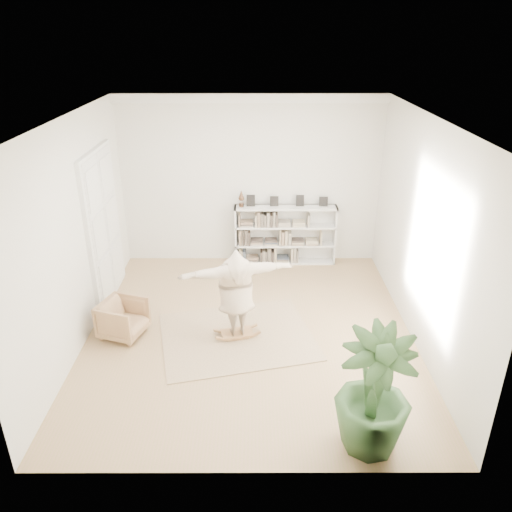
{
  "coord_description": "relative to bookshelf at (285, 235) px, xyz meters",
  "views": [
    {
      "loc": [
        0.09,
        -7.27,
        4.8
      ],
      "look_at": [
        0.11,
        0.4,
        1.25
      ],
      "focal_mm": 35.0,
      "sensor_mm": 36.0,
      "label": 1
    }
  ],
  "objects": [
    {
      "name": "bookshelf",
      "position": [
        0.0,
        0.0,
        0.0
      ],
      "size": [
        2.2,
        0.35,
        1.64
      ],
      "color": "silver",
      "rests_on": "floor"
    },
    {
      "name": "houseplant",
      "position": [
        0.77,
        -5.37,
        0.19
      ],
      "size": [
        1.0,
        1.0,
        1.65
      ],
      "primitive_type": "imported",
      "rotation": [
        0.0,
        0.0,
        -0.09
      ],
      "color": "#2F5028",
      "rests_on": "floor"
    },
    {
      "name": "rug",
      "position": [
        -0.96,
        -2.97,
        -0.63
      ],
      "size": [
        2.89,
        2.52,
        0.02
      ],
      "primitive_type": "cube",
      "rotation": [
        0.0,
        0.0,
        0.23
      ],
      "color": "tan",
      "rests_on": "floor"
    },
    {
      "name": "room_shell",
      "position": [
        -0.74,
        0.12,
        2.87
      ],
      "size": [
        6.0,
        6.0,
        6.0
      ],
      "color": "silver",
      "rests_on": "floor"
    },
    {
      "name": "armchair",
      "position": [
        -2.88,
        -2.91,
        -0.32
      ],
      "size": [
        0.88,
        0.87,
        0.64
      ],
      "primitive_type": "imported",
      "rotation": [
        0.0,
        0.0,
        1.25
      ],
      "color": "tan",
      "rests_on": "floor"
    },
    {
      "name": "floor",
      "position": [
        -0.74,
        -2.82,
        -0.64
      ],
      "size": [
        6.0,
        6.0,
        0.0
      ],
      "primitive_type": "plane",
      "color": "#9F8452",
      "rests_on": "ground"
    },
    {
      "name": "person",
      "position": [
        -0.96,
        -2.97,
        0.26
      ],
      "size": [
        1.94,
        0.93,
        1.53
      ],
      "primitive_type": "imported",
      "rotation": [
        0.0,
        0.0,
        3.37
      ],
      "color": "#CAB297",
      "rests_on": "rocker_board"
    },
    {
      "name": "doors",
      "position": [
        -3.45,
        -1.52,
        0.76
      ],
      "size": [
        0.09,
        1.78,
        2.92
      ],
      "color": "white",
      "rests_on": "floor"
    },
    {
      "name": "rocker_board",
      "position": [
        -0.96,
        -2.97,
        -0.57
      ],
      "size": [
        0.58,
        0.43,
        0.11
      ],
      "rotation": [
        0.0,
        0.0,
        0.23
      ],
      "color": "#9A6D3D",
      "rests_on": "rug"
    }
  ]
}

